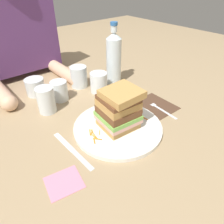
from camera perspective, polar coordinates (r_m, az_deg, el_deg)
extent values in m
plane|color=#9E8460|center=(0.68, 1.29, -5.64)|extent=(3.00, 3.00, 0.00)
cylinder|color=white|center=(0.69, 1.63, -4.31)|extent=(0.30, 0.30, 0.01)
cube|color=tan|center=(0.68, 1.65, -3.07)|extent=(0.12, 0.12, 0.02)
cube|color=#E0A393|center=(0.67, 1.68, -1.83)|extent=(0.13, 0.13, 0.01)
cube|color=#7AB74C|center=(0.66, 1.70, -0.89)|extent=(0.13, 0.13, 0.01)
cube|color=brown|center=(0.65, 1.73, 0.50)|extent=(0.12, 0.12, 0.03)
cube|color=tan|center=(0.63, 1.77, 2.31)|extent=(0.12, 0.12, 0.02)
cube|color=brown|center=(0.62, 1.80, 3.78)|extent=(0.12, 0.11, 0.01)
cube|color=tan|center=(0.61, 2.46, 5.22)|extent=(0.11, 0.11, 0.03)
cylinder|color=orange|center=(0.66, -5.73, -5.62)|extent=(0.02, 0.02, 0.00)
cylinder|color=orange|center=(0.66, -5.64, -5.39)|extent=(0.01, 0.02, 0.00)
cylinder|color=orange|center=(0.64, -4.94, -7.00)|extent=(0.01, 0.02, 0.00)
cylinder|color=orange|center=(0.65, -5.72, -5.99)|extent=(0.02, 0.01, 0.00)
cylinder|color=orange|center=(0.64, -4.33, -7.34)|extent=(0.02, 0.02, 0.00)
cylinder|color=orange|center=(0.66, -3.51, -5.76)|extent=(0.02, 0.02, 0.00)
cylinder|color=orange|center=(0.64, -4.69, -6.77)|extent=(0.01, 0.03, 0.00)
cylinder|color=orange|center=(0.63, -5.19, -7.88)|extent=(0.01, 0.02, 0.00)
cylinder|color=orange|center=(0.66, -6.20, -5.66)|extent=(0.02, 0.03, 0.00)
cylinder|color=orange|center=(0.73, 5.48, -1.13)|extent=(0.02, 0.02, 0.00)
cylinder|color=orange|center=(0.72, 7.17, -1.77)|extent=(0.01, 0.03, 0.00)
cylinder|color=orange|center=(0.73, 7.54, -0.93)|extent=(0.02, 0.01, 0.00)
cylinder|color=orange|center=(0.72, 9.06, -1.64)|extent=(0.01, 0.03, 0.00)
cylinder|color=orange|center=(0.73, 8.24, -1.09)|extent=(0.02, 0.02, 0.00)
cylinder|color=orange|center=(0.75, 7.58, -0.33)|extent=(0.03, 0.01, 0.00)
cylinder|color=orange|center=(0.72, 7.41, -1.56)|extent=(0.03, 0.02, 0.00)
cube|color=#4C3323|center=(0.82, 11.87, 1.78)|extent=(0.14, 0.16, 0.00)
cube|color=silver|center=(0.79, 14.73, 0.19)|extent=(0.02, 0.11, 0.00)
cube|color=silver|center=(0.83, 11.50, 2.21)|extent=(0.02, 0.02, 0.00)
cylinder|color=silver|center=(0.85, 10.56, 3.22)|extent=(0.01, 0.04, 0.00)
cylinder|color=silver|center=(0.85, 10.29, 3.10)|extent=(0.01, 0.04, 0.00)
cylinder|color=silver|center=(0.84, 10.02, 2.98)|extent=(0.01, 0.04, 0.00)
cylinder|color=silver|center=(0.84, 9.74, 2.87)|extent=(0.01, 0.04, 0.00)
cube|color=silver|center=(0.60, -8.27, -13.15)|extent=(0.02, 0.10, 0.00)
cube|color=silver|center=(0.66, -13.29, -8.11)|extent=(0.02, 0.11, 0.00)
cylinder|color=white|center=(0.89, -3.72, 8.26)|extent=(0.07, 0.07, 0.09)
cylinder|color=#E55638|center=(0.90, -3.70, 7.71)|extent=(0.07, 0.07, 0.07)
cylinder|color=silver|center=(0.95, 0.49, 13.87)|extent=(0.07, 0.07, 0.20)
cone|color=silver|center=(0.91, 0.53, 20.68)|extent=(0.07, 0.07, 0.03)
cylinder|color=silver|center=(0.90, 0.53, 22.32)|extent=(0.03, 0.03, 0.03)
cylinder|color=#2D66A8|center=(0.90, 0.54, 23.55)|extent=(0.03, 0.03, 0.01)
cylinder|color=silver|center=(0.79, -17.97, 3.22)|extent=(0.07, 0.07, 0.10)
cylinder|color=silver|center=(0.93, -20.68, 6.64)|extent=(0.08, 0.08, 0.07)
cylinder|color=silver|center=(0.94, -9.27, 9.74)|extent=(0.07, 0.07, 0.09)
cylinder|color=silver|center=(0.86, -14.52, 5.80)|extent=(0.07, 0.07, 0.08)
cube|color=pink|center=(0.56, -13.30, -18.64)|extent=(0.10, 0.10, 0.00)
cylinder|color=#DBAD89|center=(0.96, -28.83, 4.92)|extent=(0.06, 0.22, 0.06)
cylinder|color=#DBAD89|center=(1.04, -13.19, 10.73)|extent=(0.06, 0.22, 0.06)
sphere|color=#DBAD89|center=(0.86, -26.84, 2.24)|extent=(0.06, 0.06, 0.06)
sphere|color=#DBAD89|center=(0.95, -9.86, 8.78)|extent=(0.06, 0.06, 0.06)
cube|color=#603875|center=(1.10, -26.42, 18.82)|extent=(0.40, 0.13, 0.34)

